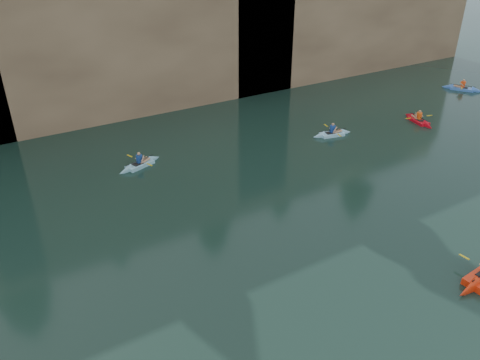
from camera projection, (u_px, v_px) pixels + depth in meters
ground at (336, 314)px, 16.01m from camera, size 160.00×160.00×0.00m
cliff at (80, 12)px, 35.72m from camera, size 70.00×16.00×12.00m
cliff_slab_center at (140, 29)px, 31.21m from camera, size 24.00×2.40×11.40m
cliff_slab_east at (359, 16)px, 40.71m from camera, size 26.00×2.40×9.84m
sea_cave_center at (61, 106)px, 29.93m from camera, size 3.50×1.00×3.20m
sea_cave_east at (246, 66)px, 36.01m from camera, size 5.00×1.00×4.50m
kayaker_ltblue_near at (332, 134)px, 29.69m from camera, size 2.77×2.10×1.06m
kayaker_red_far at (418, 120)px, 31.76m from camera, size 2.08×2.95×1.05m
kayaker_ltblue_mid at (140, 164)px, 25.85m from camera, size 2.87×2.05×1.06m
kayaker_blue_east at (462, 88)px, 38.04m from camera, size 2.20×3.03×1.11m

